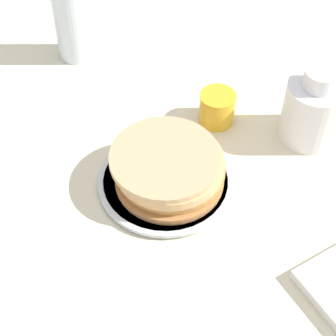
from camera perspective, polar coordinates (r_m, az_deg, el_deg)
ground_plane at (r=0.96m, az=-0.49°, el=-0.79°), size 4.00×4.00×0.00m
plate at (r=0.95m, az=0.00°, el=-1.30°), size 0.23×0.23×0.01m
pancake_stack at (r=0.92m, az=0.14°, el=0.09°), size 0.19×0.19×0.06m
juice_glass at (r=1.04m, az=5.00°, el=6.10°), size 0.07×0.07×0.06m
cream_jug at (r=1.02m, az=14.50°, el=5.82°), size 0.10×0.10×0.15m
water_bottle_near at (r=1.16m, az=-9.91°, el=15.62°), size 0.07×0.07×0.23m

